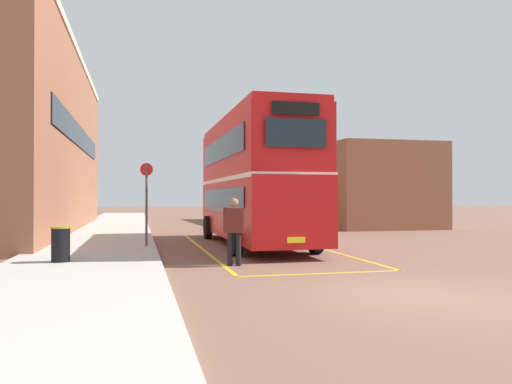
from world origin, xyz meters
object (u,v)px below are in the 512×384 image
double_decker_bus (254,179)px  bus_stop_sign (146,196)px  single_deck_bus (249,199)px  pedestrian_boarding (234,226)px  litter_bin (61,244)px

double_decker_bus → bus_stop_sign: 4.10m
single_deck_bus → bus_stop_sign: size_ratio=3.43×
pedestrian_boarding → bus_stop_sign: bearing=115.8°
single_deck_bus → pedestrian_boarding: bearing=-103.4°
double_decker_bus → pedestrian_boarding: bearing=-108.3°
single_deck_bus → pedestrian_boarding: single_deck_bus is taller
bus_stop_sign → single_deck_bus: bearing=67.3°
double_decker_bus → single_deck_bus: (3.65, 17.39, -0.87)m
pedestrian_boarding → litter_bin: (-4.44, 0.76, -0.45)m
double_decker_bus → pedestrian_boarding: 5.81m
double_decker_bus → litter_bin: bearing=-143.5°
double_decker_bus → bus_stop_sign: size_ratio=3.64×
single_deck_bus → bus_stop_sign: bearing=-112.7°
double_decker_bus → pedestrian_boarding: (-1.76, -5.34, -1.46)m
pedestrian_boarding → litter_bin: size_ratio=1.98×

